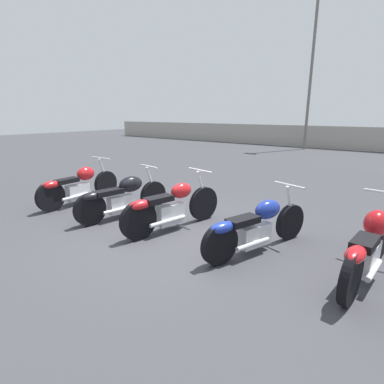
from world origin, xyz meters
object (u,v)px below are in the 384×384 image
Objects in this scene: light_pole_left at (313,54)px; motorcycle_slot_2 at (171,207)px; motorcycle_slot_0 at (79,186)px; motorcycle_slot_3 at (256,227)px; motorcycle_slot_4 at (369,246)px; motorcycle_slot_1 at (122,197)px.

light_pole_left is 4.26× the size of motorcycle_slot_2.
motorcycle_slot_0 is at bearing -92.18° from light_pole_left.
motorcycle_slot_4 is (1.48, 0.18, 0.03)m from motorcycle_slot_3.
motorcycle_slot_0 is 4.46m from motorcycle_slot_3.
motorcycle_slot_1 is at bearing -170.48° from motorcycle_slot_4.
motorcycle_slot_2 is at bearing -170.13° from motorcycle_slot_4.
motorcycle_slot_4 is (4.37, 0.38, 0.00)m from motorcycle_slot_1.
motorcycle_slot_0 reaches higher than motorcycle_slot_4.
motorcycle_slot_4 is at bearing -69.46° from light_pole_left.
motorcycle_slot_3 is at bearing -74.99° from light_pole_left.
light_pole_left is 15.53m from motorcycle_slot_0.
motorcycle_slot_0 reaches higher than motorcycle_slot_3.
motorcycle_slot_0 is at bearing -160.15° from motorcycle_slot_3.
light_pole_left is 4.08× the size of motorcycle_slot_4.
light_pole_left is 4.20× the size of motorcycle_slot_0.
motorcycle_slot_2 is at bearing -158.93° from motorcycle_slot_3.
motorcycle_slot_4 is at bearing 16.71° from motorcycle_slot_2.
motorcycle_slot_2 is 1.63m from motorcycle_slot_3.
motorcycle_slot_3 is at bearing 15.22° from motorcycle_slot_2.
motorcycle_slot_4 is (3.11, 0.29, 0.01)m from motorcycle_slot_2.
light_pole_left is 4.35× the size of motorcycle_slot_1.
motorcycle_slot_1 is 2.89m from motorcycle_slot_3.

